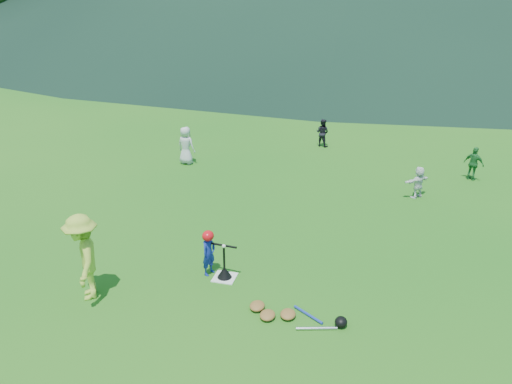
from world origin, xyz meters
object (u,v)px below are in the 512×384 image
home_plate (225,277)px  fielder_d (418,182)px  batter_child (209,253)px  fielder_c (474,164)px  adult_coach (84,257)px  fielder_a (186,145)px  batting_tee (225,272)px  fielder_b (322,133)px  equipment_pile (288,315)px

home_plate → fielder_d: fielder_d is taller
home_plate → batter_child: 0.60m
fielder_c → adult_coach: bearing=79.0°
fielder_a → batting_tee: bearing=131.0°
fielder_a → fielder_c: 9.07m
home_plate → fielder_b: bearing=86.0°
batter_child → home_plate: bearing=-83.1°
home_plate → adult_coach: size_ratio=0.26×
fielder_b → adult_coach: bearing=93.0°
fielder_b → fielder_c: fielder_c is taller
fielder_c → fielder_b: bearing=7.1°
home_plate → fielder_d: size_ratio=0.49×
fielder_d → fielder_a: bearing=-51.0°
equipment_pile → batting_tee: bearing=147.6°
home_plate → fielder_b: size_ratio=0.44×
batter_child → equipment_pile: bearing=-99.2°
adult_coach → fielder_d: 9.14m
fielder_a → equipment_pile: fielder_a is taller
adult_coach → fielder_b: size_ratio=1.67×
fielder_d → batter_child: bearing=8.0°
fielder_b → batting_tee: (-0.67, -9.51, -0.38)m
fielder_c → fielder_d: fielder_c is taller
adult_coach → fielder_b: bearing=133.0°
fielder_a → fielder_c: bearing=-162.0°
fielder_c → equipment_pile: bearing=95.5°
home_plate → fielder_c: fielder_c is taller
home_plate → batter_child: bearing=167.0°
fielder_b → fielder_d: (3.26, -4.13, -0.06)m
fielder_a → fielder_b: (4.11, 3.10, -0.12)m
equipment_pile → fielder_b: bearing=94.6°
home_plate → equipment_pile: size_ratio=0.25×
fielder_a → fielder_d: bearing=-175.2°
fielder_c → fielder_a: bearing=37.2°
home_plate → batter_child: (-0.36, 0.08, 0.47)m
fielder_b → batting_tee: bearing=104.5°
adult_coach → equipment_pile: adult_coach is taller
adult_coach → fielder_b: adult_coach is taller
fielder_a → batting_tee: (3.44, -6.41, -0.50)m
batting_tee → batter_child: bearing=167.0°
adult_coach → fielder_c: adult_coach is taller
fielder_c → batting_tee: size_ratio=1.53×
fielder_a → equipment_pile: size_ratio=0.70×
fielder_a → batter_child: bearing=128.7°
fielder_d → equipment_pile: (-2.41, -6.34, -0.39)m
batter_child → adult_coach: size_ratio=0.56×
batter_child → batting_tee: size_ratio=1.41×
batter_child → adult_coach: 2.42m
batter_child → fielder_b: fielder_b is taller
fielder_a → equipment_pile: bearing=136.6°
adult_coach → fielder_d: bearing=105.4°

